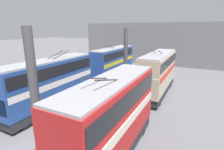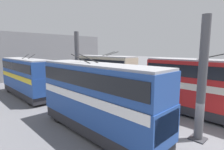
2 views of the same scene
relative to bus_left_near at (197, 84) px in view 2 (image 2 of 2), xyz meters
The scene contains 11 objects.
ground_plane 5.55m from the bus_left_near, 115.10° to the left, with size 240.00×240.00×0.00m, color slate.
depot_back_wall 30.82m from the bus_left_near, ahead, with size 0.50×36.00×9.17m.
support_column_near 4.79m from the bus_left_near, 113.00° to the left, with size 0.98×0.98×8.02m.
support_column_far 13.13m from the bus_left_near, 19.20° to the left, with size 0.98×0.98×8.02m.
bus_left_near is the anchor object (origin of this frame).
bus_left_far 12.40m from the bus_left_near, ahead, with size 10.08×2.54×5.68m.
bus_right_mid 9.28m from the bus_left_near, 68.10° to the left, with size 10.69×2.54×5.60m.
bus_right_far 19.54m from the bus_left_near, 26.15° to the left, with size 11.26×2.54×5.41m.
person_by_left_row 3.38m from the bus_left_near, 41.29° to the left, with size 0.41×0.48×1.70m.
person_aisle_midway 6.80m from the bus_left_near, 47.34° to the left, with size 0.48×0.45×1.65m.
oil_drum 11.28m from the bus_left_near, 34.38° to the left, with size 0.63×0.63×0.80m.
Camera 2 is at (-3.62, 11.68, 5.90)m, focal length 28.00 mm.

